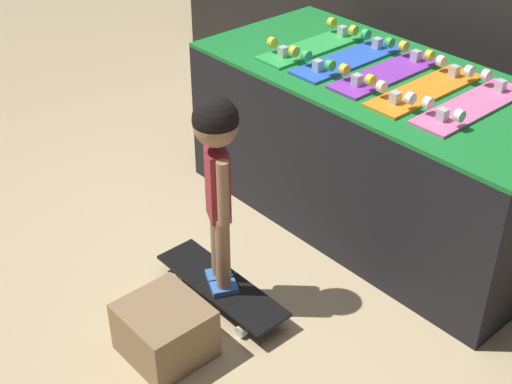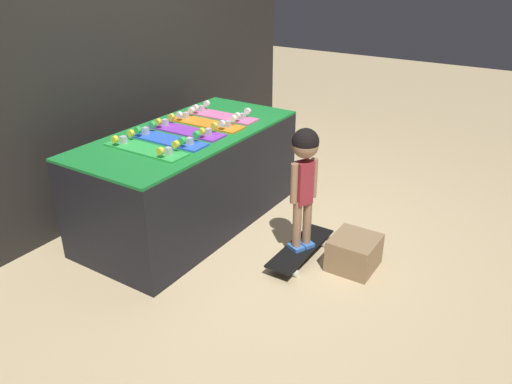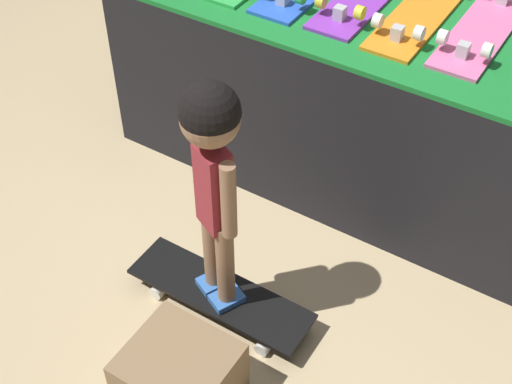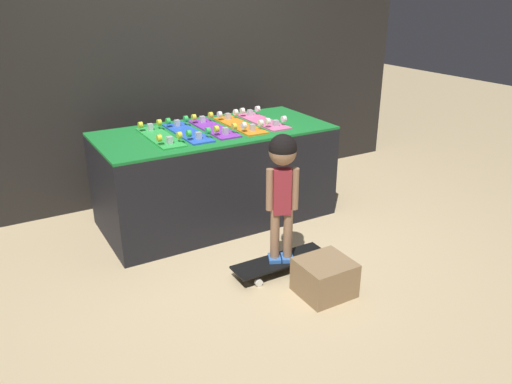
{
  "view_description": "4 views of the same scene",
  "coord_description": "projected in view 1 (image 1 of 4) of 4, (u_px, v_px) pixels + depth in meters",
  "views": [
    {
      "loc": [
        1.94,
        -1.92,
        2.18
      ],
      "look_at": [
        -0.04,
        -0.16,
        0.45
      ],
      "focal_mm": 50.0,
      "sensor_mm": 36.0,
      "label": 1
    },
    {
      "loc": [
        -2.84,
        -1.83,
        2.06
      ],
      "look_at": [
        -0.06,
        -0.05,
        0.47
      ],
      "focal_mm": 35.0,
      "sensor_mm": 36.0,
      "label": 2
    },
    {
      "loc": [
        0.98,
        -1.72,
        2.16
      ],
      "look_at": [
        0.0,
        -0.16,
        0.4
      ],
      "focal_mm": 50.0,
      "sensor_mm": 36.0,
      "label": 3
    },
    {
      "loc": [
        -1.7,
        -2.99,
        1.88
      ],
      "look_at": [
        -0.0,
        -0.07,
        0.49
      ],
      "focal_mm": 35.0,
      "sensor_mm": 36.0,
      "label": 4
    }
  ],
  "objects": [
    {
      "name": "skateboard_pink_on_rack",
      "position": [
        472.0,
        104.0,
        3.09
      ],
      "size": [
        0.19,
        0.66,
        0.09
      ],
      "color": "pink",
      "rests_on": "display_rack"
    },
    {
      "name": "skateboard_blue_on_rack",
      "position": [
        348.0,
        58.0,
        3.52
      ],
      "size": [
        0.19,
        0.66,
        0.09
      ],
      "color": "blue",
      "rests_on": "display_rack"
    },
    {
      "name": "storage_box",
      "position": [
        165.0,
        330.0,
        2.91
      ],
      "size": [
        0.34,
        0.32,
        0.24
      ],
      "color": "#8E704C",
      "rests_on": "ground_plane"
    },
    {
      "name": "child",
      "position": [
        217.0,
        160.0,
        2.85
      ],
      "size": [
        0.21,
        0.19,
        0.92
      ],
      "rotation": [
        0.0,
        0.0,
        -0.44
      ],
      "color": "#3870C6",
      "rests_on": "skateboard_on_floor"
    },
    {
      "name": "skateboard_on_floor",
      "position": [
        222.0,
        287.0,
        3.21
      ],
      "size": [
        0.71,
        0.21,
        0.09
      ],
      "color": "black",
      "rests_on": "ground_plane"
    },
    {
      "name": "skateboard_green_on_rack",
      "position": [
        314.0,
        45.0,
        3.67
      ],
      "size": [
        0.19,
        0.66,
        0.09
      ],
      "color": "green",
      "rests_on": "display_rack"
    },
    {
      "name": "ground_plane",
      "position": [
        286.0,
        262.0,
        3.48
      ],
      "size": [
        16.0,
        16.0,
        0.0
      ],
      "primitive_type": "plane",
      "color": "tan"
    },
    {
      "name": "skateboard_orange_on_rack",
      "position": [
        425.0,
        88.0,
        3.23
      ],
      "size": [
        0.19,
        0.66,
        0.09
      ],
      "color": "orange",
      "rests_on": "display_rack"
    },
    {
      "name": "display_rack",
      "position": [
        378.0,
        148.0,
        3.61
      ],
      "size": [
        1.91,
        0.9,
        0.8
      ],
      "color": "black",
      "rests_on": "ground_plane"
    },
    {
      "name": "skateboard_purple_on_rack",
      "position": [
        387.0,
        72.0,
        3.38
      ],
      "size": [
        0.19,
        0.66,
        0.09
      ],
      "color": "purple",
      "rests_on": "display_rack"
    }
  ]
}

